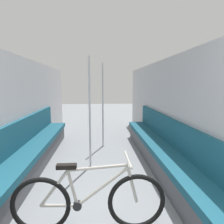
{
  "coord_description": "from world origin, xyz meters",
  "views": [
    {
      "loc": [
        0.03,
        -0.73,
        1.54
      ],
      "look_at": [
        0.2,
        1.69,
        1.2
      ],
      "focal_mm": 32.0,
      "sensor_mm": 36.0,
      "label": 1
    }
  ],
  "objects_px": {
    "bench_seat_row_left": "(28,157)",
    "bench_seat_row_right": "(163,153)",
    "bicycle": "(89,201)",
    "grab_pole_far": "(90,115)",
    "grab_pole_near": "(103,107)"
  },
  "relations": [
    {
      "from": "bench_seat_row_left",
      "to": "grab_pole_far",
      "type": "relative_size",
      "value": 2.26
    },
    {
      "from": "bench_seat_row_left",
      "to": "bench_seat_row_right",
      "type": "height_order",
      "value": "same"
    },
    {
      "from": "bicycle",
      "to": "bench_seat_row_left",
      "type": "bearing_deg",
      "value": 115.14
    },
    {
      "from": "bench_seat_row_right",
      "to": "bicycle",
      "type": "height_order",
      "value": "bench_seat_row_right"
    },
    {
      "from": "bicycle",
      "to": "bench_seat_row_right",
      "type": "bearing_deg",
      "value": 37.0
    },
    {
      "from": "grab_pole_near",
      "to": "bicycle",
      "type": "bearing_deg",
      "value": -94.15
    },
    {
      "from": "bench_seat_row_left",
      "to": "bicycle",
      "type": "relative_size",
      "value": 2.87
    },
    {
      "from": "bench_seat_row_right",
      "to": "bicycle",
      "type": "xyz_separation_m",
      "value": [
        -1.27,
        -1.47,
        0.03
      ]
    },
    {
      "from": "bench_seat_row_left",
      "to": "bench_seat_row_right",
      "type": "bearing_deg",
      "value": 0.0
    },
    {
      "from": "bench_seat_row_left",
      "to": "bicycle",
      "type": "distance_m",
      "value": 1.85
    },
    {
      "from": "bicycle",
      "to": "grab_pole_far",
      "type": "relative_size",
      "value": 0.79
    },
    {
      "from": "grab_pole_near",
      "to": "grab_pole_far",
      "type": "xyz_separation_m",
      "value": [
        -0.27,
        -1.23,
        0.0
      ]
    },
    {
      "from": "bench_seat_row_left",
      "to": "bicycle",
      "type": "xyz_separation_m",
      "value": [
        1.12,
        -1.47,
        0.03
      ]
    },
    {
      "from": "bench_seat_row_left",
      "to": "grab_pole_far",
      "type": "height_order",
      "value": "grab_pole_far"
    },
    {
      "from": "bicycle",
      "to": "grab_pole_far",
      "type": "height_order",
      "value": "grab_pole_far"
    }
  ]
}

